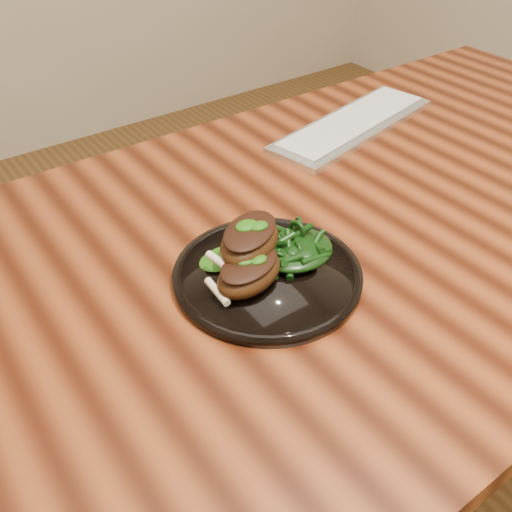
{
  "coord_description": "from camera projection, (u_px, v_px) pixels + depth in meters",
  "views": [
    {
      "loc": [
        -0.53,
        -0.5,
        1.24
      ],
      "look_at": [
        -0.19,
        -0.03,
        0.78
      ],
      "focal_mm": 40.0,
      "sensor_mm": 36.0,
      "label": 1
    }
  ],
  "objects": [
    {
      "name": "lamb_chop_back",
      "position": [
        249.0,
        239.0,
        0.72
      ],
      "size": [
        0.13,
        0.11,
        0.05
      ],
      "color": "#3C200B",
      "rests_on": "plate"
    },
    {
      "name": "plate",
      "position": [
        268.0,
        275.0,
        0.74
      ],
      "size": [
        0.25,
        0.25,
        0.01
      ],
      "color": "black",
      "rests_on": "desk"
    },
    {
      "name": "lamb_chop_front",
      "position": [
        249.0,
        272.0,
        0.7
      ],
      "size": [
        0.11,
        0.09,
        0.04
      ],
      "color": "#3C200B",
      "rests_on": "plate"
    },
    {
      "name": "desk",
      "position": [
        339.0,
        259.0,
        0.91
      ],
      "size": [
        1.6,
        0.8,
        0.75
      ],
      "color": "#381307",
      "rests_on": "ground"
    },
    {
      "name": "keyboard",
      "position": [
        353.0,
        124.0,
        1.1
      ],
      "size": [
        0.4,
        0.19,
        0.02
      ],
      "color": "silver",
      "rests_on": "desk"
    },
    {
      "name": "herb_smear",
      "position": [
        225.0,
        258.0,
        0.76
      ],
      "size": [
        0.08,
        0.05,
        0.0
      ],
      "primitive_type": "ellipsoid",
      "color": "#134A08",
      "rests_on": "plate"
    },
    {
      "name": "greens_heap",
      "position": [
        295.0,
        245.0,
        0.75
      ],
      "size": [
        0.11,
        0.1,
        0.04
      ],
      "color": "black",
      "rests_on": "plate"
    }
  ]
}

